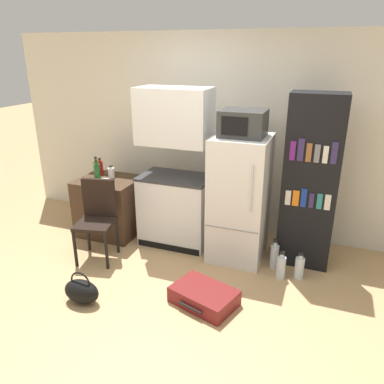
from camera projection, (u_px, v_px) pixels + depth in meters
The scene contains 18 objects.
ground_plane at pixel (162, 312), 3.47m from camera, with size 24.00×24.00×0.00m, color tan.
wall_back at pixel (240, 137), 4.72m from camera, with size 6.40×0.10×2.51m.
side_table at pixel (110, 206), 4.89m from camera, with size 0.75×0.65×0.74m.
kitchen_hutch at pixel (175, 176), 4.47m from camera, with size 0.85×0.54×1.90m.
refrigerator at pixel (239, 199), 4.21m from camera, with size 0.61×0.68×1.43m.
microwave at pixel (243, 123), 3.91m from camera, with size 0.47×0.41×0.28m.
bookshelf at pixel (310, 183), 4.01m from camera, with size 0.57×0.38×1.89m.
bottle_milk_white at pixel (111, 172), 4.81m from camera, with size 0.09×0.09×0.16m.
bottle_ketchup_red at pixel (100, 167), 4.93m from camera, with size 0.07×0.07×0.22m.
bottle_olive_oil at pixel (96, 169), 4.81m from camera, with size 0.07×0.07×0.27m.
bottle_green_tall at pixel (97, 171), 4.72m from camera, with size 0.07×0.07×0.26m.
bowl at pixel (104, 182), 4.59m from camera, with size 0.17×0.17×0.05m.
chair at pixel (97, 213), 4.26m from camera, with size 0.48×0.48×0.92m.
suitcase_large_flat at pixel (204, 296), 3.57m from camera, with size 0.69×0.56×0.16m.
handbag at pixel (82, 291), 3.57m from camera, with size 0.36×0.20×0.33m.
water_bottle_front at pixel (299, 267), 3.96m from camera, with size 0.10×0.10×0.30m.
water_bottle_middle at pixel (274, 256), 4.14m from camera, with size 0.09×0.09×0.35m.
water_bottle_back at pixel (281, 267), 3.96m from camera, with size 0.10×0.10×0.31m.
Camera 1 is at (1.26, -2.57, 2.28)m, focal length 35.00 mm.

